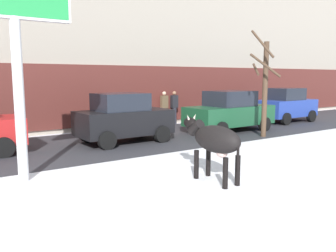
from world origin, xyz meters
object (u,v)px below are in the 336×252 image
pedestrian_near_billboard (164,108)px  bare_tree_left_lot (264,85)px  car_blue_hatchback (286,105)px  car_darkgreen_sedan (230,112)px  cow_black (215,140)px  pedestrian_by_cars (174,108)px  car_black_hatchback (123,118)px

pedestrian_near_billboard → bare_tree_left_lot: bare_tree_left_lot is taller
car_blue_hatchback → pedestrian_near_billboard: size_ratio=2.05×
car_darkgreen_sedan → car_blue_hatchback: 5.02m
car_blue_hatchback → pedestrian_near_billboard: (-6.28, 2.58, -0.05)m
cow_black → car_darkgreen_sedan: (5.69, 5.39, -0.09)m
pedestrian_near_billboard → pedestrian_by_cars: 0.63m
pedestrian_by_cars → bare_tree_left_lot: 5.41m
car_darkgreen_sedan → bare_tree_left_lot: 2.22m
car_darkgreen_sedan → pedestrian_by_cars: size_ratio=2.46×
cow_black → bare_tree_left_lot: 6.89m
cow_black → pedestrian_near_billboard: (4.37, 8.74, -0.11)m
cow_black → pedestrian_near_billboard: bearing=63.5°
car_black_hatchback → cow_black: bearing=-94.9°
cow_black → car_blue_hatchback: size_ratio=0.54×
car_darkgreen_sedan → pedestrian_near_billboard: car_darkgreen_sedan is taller
cow_black → car_darkgreen_sedan: 7.84m
pedestrian_by_cars → bare_tree_left_lot: bearing=-81.2°
pedestrian_near_billboard → car_black_hatchback: bearing=-141.5°
car_black_hatchback → pedestrian_near_billboard: bearing=38.5°
car_darkgreen_sedan → cow_black: bearing=-136.6°
car_darkgreen_sedan → car_black_hatchback: bearing=177.1°
car_darkgreen_sedan → bare_tree_left_lot: size_ratio=0.99×
car_blue_hatchback → pedestrian_near_billboard: 6.79m
car_black_hatchback → car_darkgreen_sedan: (5.21, -0.27, -0.02)m
cow_black → bare_tree_left_lot: size_ratio=0.44×
bare_tree_left_lot → car_blue_hatchback: bearing=28.4°
cow_black → pedestrian_near_billboard: 9.77m
car_blue_hatchback → bare_tree_left_lot: bare_tree_left_lot is taller
cow_black → car_darkgreen_sedan: size_ratio=0.45×
cow_black → bare_tree_left_lot: bearing=31.4°
car_darkgreen_sedan → car_blue_hatchback: car_blue_hatchback is taller
car_black_hatchback → pedestrian_by_cars: car_black_hatchback is taller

